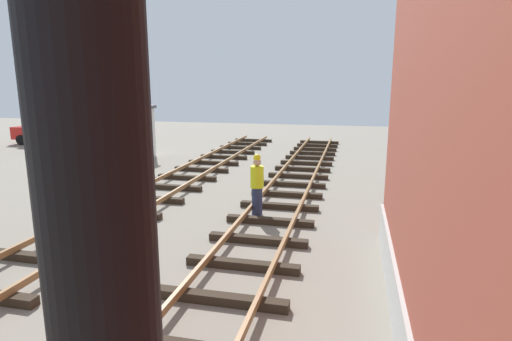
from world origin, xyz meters
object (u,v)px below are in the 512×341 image
Objects in this scene: control_hut at (113,134)px; parked_car_red at (48,130)px; track_worker_foreground at (257,185)px; parked_car_silver at (71,134)px; signal_mast at (100,315)px; utility_pole_far at (135,70)px.

control_hut is 8.95m from parked_car_red.
control_hut is 11.52m from track_worker_foreground.
control_hut is 0.90× the size of parked_car_red.
parked_car_red is (-2.79, 1.43, 0.00)m from parked_car_silver.
control_hut is 2.03× the size of track_worker_foreground.
utility_pole_far is at bearing 118.78° from signal_mast.
control_hut is at bearing 122.07° from signal_mast.
parked_car_red is 2.25× the size of track_worker_foreground.
signal_mast is at bearing -78.14° from track_worker_foreground.
parked_car_silver is 3.14m from parked_car_red.
track_worker_foreground is (14.00, -10.17, 0.03)m from parked_car_silver.
control_hut reaches higher than parked_car_silver.
control_hut is 0.90× the size of parked_car_silver.
signal_mast is at bearing -52.69° from parked_car_silver.
parked_car_silver and parked_car_red have the same top height.
signal_mast reaches higher than track_worker_foreground.
parked_car_red is at bearing 149.16° from control_hut.
utility_pole_far is at bearing 130.81° from track_worker_foreground.
signal_mast is at bearing -50.11° from parked_car_red.
parked_car_red is at bearing 145.36° from track_worker_foreground.
signal_mast reaches higher than control_hut.
signal_mast is 30.02m from parked_car_red.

